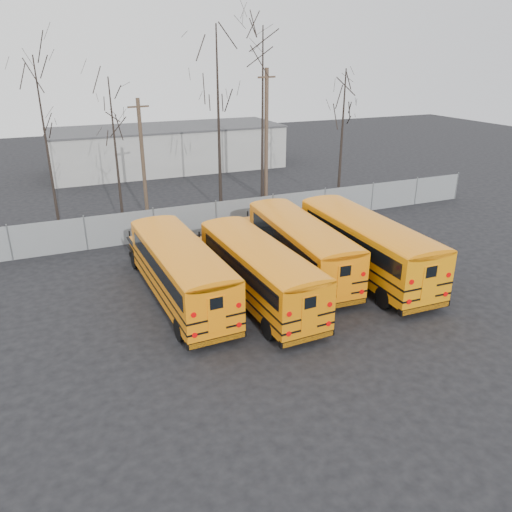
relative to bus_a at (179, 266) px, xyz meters
name	(u,v)px	position (x,y,z in m)	size (l,w,h in m)	color
ground	(307,314)	(4.71, -3.53, -1.73)	(120.00, 120.00, 0.00)	black
fence	(216,217)	(4.71, 8.47, -0.73)	(40.00, 0.04, 2.00)	gray
distant_building	(168,149)	(6.71, 28.47, 0.27)	(22.00, 8.00, 4.00)	#AEADA9
bus_a	(179,266)	(0.00, 0.00, 0.00)	(2.77, 10.65, 2.96)	black
bus_b	(257,266)	(3.26, -1.37, -0.03)	(2.75, 10.46, 2.90)	black
bus_c	(299,242)	(6.48, 0.62, 0.00)	(3.03, 10.70, 2.96)	black
bus_d	(364,241)	(9.42, -0.84, 0.12)	(2.90, 11.37, 3.16)	black
utility_pole_left	(143,159)	(1.21, 12.97, 2.41)	(1.43, 0.40, 8.07)	#493829
utility_pole_right	(266,134)	(10.94, 14.47, 3.28)	(1.66, 0.75, 9.76)	brown
tree_1	(47,150)	(-4.58, 12.06, 3.58)	(0.26, 0.26, 10.63)	black
tree_2	(117,159)	(-0.77, 10.90, 3.00)	(0.26, 0.26, 9.46)	black
tree_3	(219,123)	(6.63, 12.99, 4.52)	(0.26, 0.26, 12.51)	black
tree_4	(263,118)	(10.59, 14.40, 4.53)	(0.26, 0.26, 12.53)	black
tree_5	(342,139)	(15.56, 11.20, 3.14)	(0.26, 0.26, 9.74)	black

